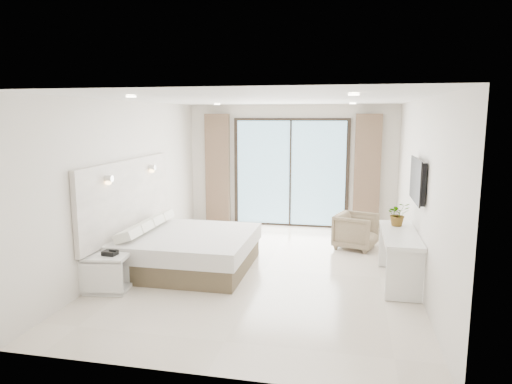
% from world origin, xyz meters
% --- Properties ---
extents(ground, '(6.20, 6.20, 0.00)m').
position_xyz_m(ground, '(0.00, 0.00, 0.00)').
color(ground, beige).
rests_on(ground, ground).
extents(room_shell, '(4.62, 6.22, 2.72)m').
position_xyz_m(room_shell, '(-0.20, 0.73, 1.58)').
color(room_shell, silver).
rests_on(room_shell, ground).
extents(bed, '(2.07, 1.97, 0.72)m').
position_xyz_m(bed, '(-1.27, -0.16, 0.30)').
color(bed, brown).
rests_on(bed, ground).
extents(nightstand, '(0.64, 0.55, 0.52)m').
position_xyz_m(nightstand, '(-2.02, -1.32, 0.26)').
color(nightstand, white).
rests_on(nightstand, ground).
extents(phone, '(0.20, 0.16, 0.06)m').
position_xyz_m(phone, '(-1.97, -1.32, 0.56)').
color(phone, black).
rests_on(phone, nightstand).
extents(console_desk, '(0.50, 1.60, 0.77)m').
position_xyz_m(console_desk, '(2.04, -0.17, 0.56)').
color(console_desk, white).
rests_on(console_desk, ground).
extents(plant, '(0.41, 0.44, 0.29)m').
position_xyz_m(plant, '(2.04, 0.26, 0.91)').
color(plant, '#33662D').
rests_on(plant, console_desk).
extents(armchair, '(0.84, 0.87, 0.72)m').
position_xyz_m(armchair, '(1.44, 1.56, 0.36)').
color(armchair, '#816B54').
rests_on(armchair, ground).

